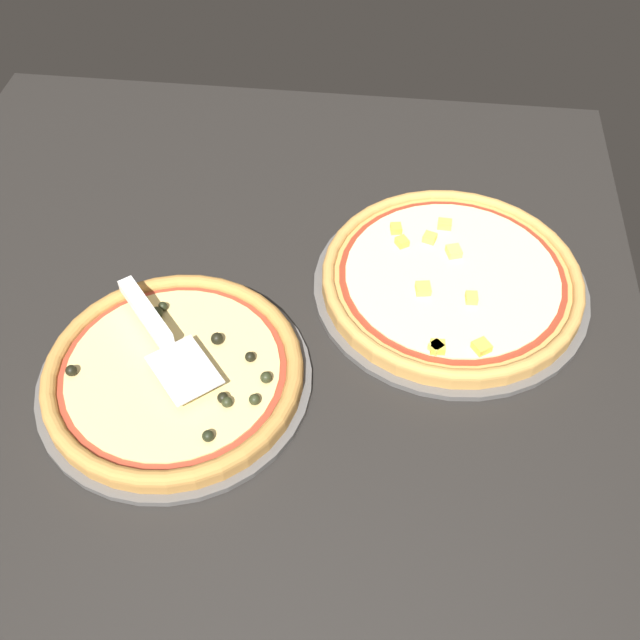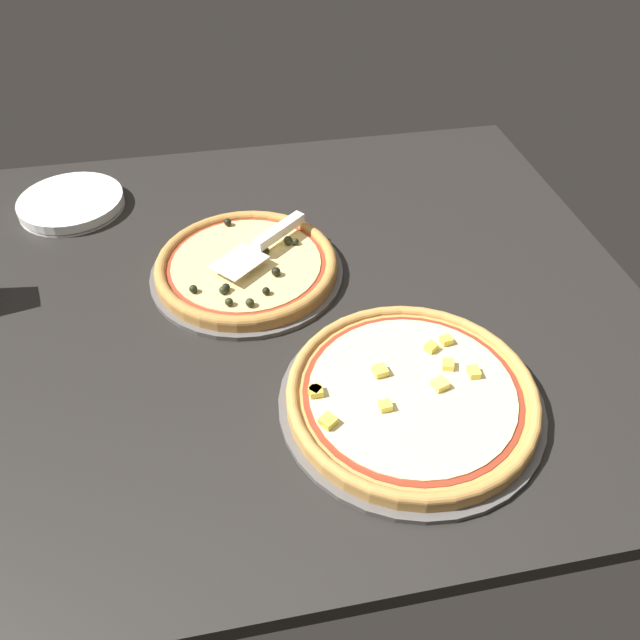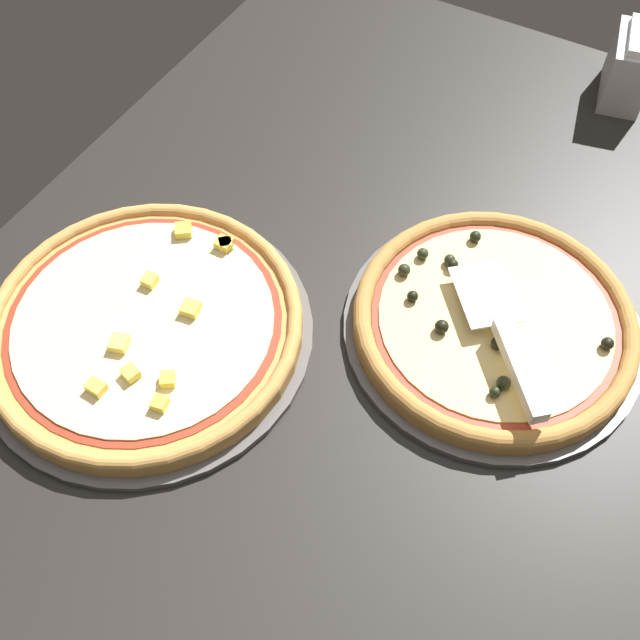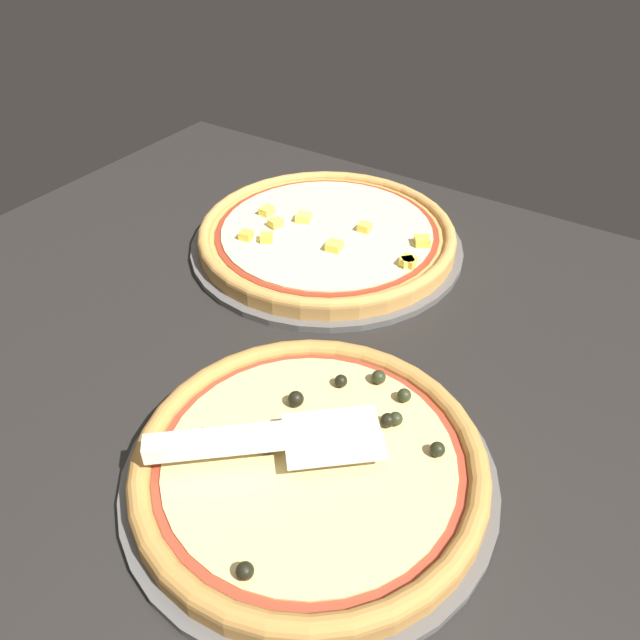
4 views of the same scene
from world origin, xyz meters
TOP-DOWN VIEW (x-y plane):
  - ground_plane at (0.00, 0.00)cm, footprint 140.47×121.78cm
  - pizza_pan_front at (5.29, -7.35)cm, footprint 38.67×38.67cm
  - pizza_front at (5.29, -7.33)cm, footprint 36.35×36.35cm
  - pizza_pan_back at (-17.26, 31.22)cm, footprint 42.95×42.95cm
  - pizza_back at (-17.24, 31.20)cm, footprint 40.37×40.37cm
  - serving_spatula at (-0.26, -11.09)cm, footprint 20.91×18.87cm

SIDE VIEW (x-z plane):
  - ground_plane at x=0.00cm, z-range -3.60..0.00cm
  - pizza_pan_front at x=5.29cm, z-range 0.00..1.00cm
  - pizza_pan_back at x=-17.26cm, z-range 0.00..1.00cm
  - pizza_front at x=5.29cm, z-range 0.45..4.35cm
  - pizza_back at x=-17.24cm, z-range 0.75..4.37cm
  - serving_spatula at x=-0.26cm, z-range 4.71..6.71cm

